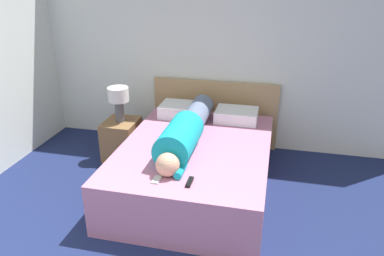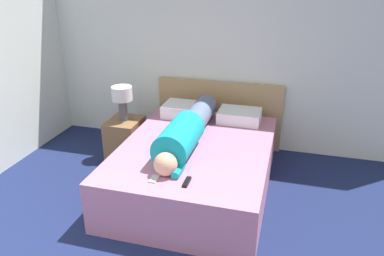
{
  "view_description": "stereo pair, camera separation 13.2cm",
  "coord_description": "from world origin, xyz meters",
  "px_view_note": "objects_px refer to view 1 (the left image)",
  "views": [
    {
      "loc": [
        0.89,
        -0.64,
        2.15
      ],
      "look_at": [
        0.15,
        2.53,
        0.76
      ],
      "focal_mm": 35.0,
      "sensor_mm": 36.0,
      "label": 1
    },
    {
      "loc": [
        1.02,
        -0.61,
        2.15
      ],
      "look_at": [
        0.15,
        2.53,
        0.76
      ],
      "focal_mm": 35.0,
      "sensor_mm": 36.0,
      "label": 2
    }
  ],
  "objects_px": {
    "table_lamp": "(119,98)",
    "person_lying": "(186,131)",
    "nightstand": "(122,139)",
    "pillow_near_headboard": "(182,110)",
    "tv_remote": "(190,182)",
    "bed": "(195,167)",
    "pillow_second": "(236,115)",
    "cell_phone": "(157,180)"
  },
  "relations": [
    {
      "from": "bed",
      "to": "person_lying",
      "type": "xyz_separation_m",
      "value": [
        -0.1,
        -0.0,
        0.4
      ]
    },
    {
      "from": "tv_remote",
      "to": "pillow_second",
      "type": "bearing_deg",
      "value": 82.02
    },
    {
      "from": "person_lying",
      "to": "pillow_near_headboard",
      "type": "xyz_separation_m",
      "value": [
        -0.24,
        0.76,
        -0.07
      ]
    },
    {
      "from": "bed",
      "to": "pillow_second",
      "type": "relative_size",
      "value": 4.07
    },
    {
      "from": "table_lamp",
      "to": "pillow_near_headboard",
      "type": "xyz_separation_m",
      "value": [
        0.7,
        0.24,
        -0.18
      ]
    },
    {
      "from": "tv_remote",
      "to": "pillow_near_headboard",
      "type": "bearing_deg",
      "value": 106.95
    },
    {
      "from": "table_lamp",
      "to": "tv_remote",
      "type": "distance_m",
      "value": 1.7
    },
    {
      "from": "pillow_second",
      "to": "nightstand",
      "type": "bearing_deg",
      "value": -169.91
    },
    {
      "from": "pillow_near_headboard",
      "to": "pillow_second",
      "type": "distance_m",
      "value": 0.66
    },
    {
      "from": "table_lamp",
      "to": "person_lying",
      "type": "height_order",
      "value": "table_lamp"
    },
    {
      "from": "nightstand",
      "to": "pillow_near_headboard",
      "type": "relative_size",
      "value": 0.92
    },
    {
      "from": "person_lying",
      "to": "pillow_second",
      "type": "bearing_deg",
      "value": 61.15
    },
    {
      "from": "person_lying",
      "to": "nightstand",
      "type": "bearing_deg",
      "value": 150.99
    },
    {
      "from": "nightstand",
      "to": "person_lying",
      "type": "height_order",
      "value": "person_lying"
    },
    {
      "from": "pillow_near_headboard",
      "to": "bed",
      "type": "bearing_deg",
      "value": -66.1
    },
    {
      "from": "bed",
      "to": "pillow_near_headboard",
      "type": "xyz_separation_m",
      "value": [
        -0.34,
        0.76,
        0.33
      ]
    },
    {
      "from": "table_lamp",
      "to": "person_lying",
      "type": "relative_size",
      "value": 0.26
    },
    {
      "from": "cell_phone",
      "to": "person_lying",
      "type": "bearing_deg",
      "value": 84.53
    },
    {
      "from": "nightstand",
      "to": "person_lying",
      "type": "bearing_deg",
      "value": -29.01
    },
    {
      "from": "bed",
      "to": "tv_remote",
      "type": "height_order",
      "value": "tv_remote"
    },
    {
      "from": "table_lamp",
      "to": "tv_remote",
      "type": "relative_size",
      "value": 2.79
    },
    {
      "from": "person_lying",
      "to": "tv_remote",
      "type": "distance_m",
      "value": 0.76
    },
    {
      "from": "pillow_second",
      "to": "cell_phone",
      "type": "bearing_deg",
      "value": -108.16
    },
    {
      "from": "tv_remote",
      "to": "cell_phone",
      "type": "bearing_deg",
      "value": -176.82
    },
    {
      "from": "nightstand",
      "to": "table_lamp",
      "type": "distance_m",
      "value": 0.52
    },
    {
      "from": "table_lamp",
      "to": "pillow_near_headboard",
      "type": "bearing_deg",
      "value": 19.04
    },
    {
      "from": "nightstand",
      "to": "table_lamp",
      "type": "xyz_separation_m",
      "value": [
        -0.0,
        0.0,
        0.52
      ]
    },
    {
      "from": "table_lamp",
      "to": "nightstand",
      "type": "bearing_deg",
      "value": 0.0
    },
    {
      "from": "nightstand",
      "to": "pillow_near_headboard",
      "type": "xyz_separation_m",
      "value": [
        0.7,
        0.24,
        0.35
      ]
    },
    {
      "from": "bed",
      "to": "cell_phone",
      "type": "distance_m",
      "value": 0.8
    },
    {
      "from": "tv_remote",
      "to": "bed",
      "type": "bearing_deg",
      "value": 99.02
    },
    {
      "from": "pillow_near_headboard",
      "to": "cell_phone",
      "type": "bearing_deg",
      "value": -83.59
    },
    {
      "from": "pillow_near_headboard",
      "to": "pillow_second",
      "type": "relative_size",
      "value": 1.05
    },
    {
      "from": "person_lying",
      "to": "pillow_near_headboard",
      "type": "relative_size",
      "value": 3.18
    },
    {
      "from": "bed",
      "to": "person_lying",
      "type": "relative_size",
      "value": 1.22
    },
    {
      "from": "pillow_second",
      "to": "cell_phone",
      "type": "relative_size",
      "value": 3.7
    },
    {
      "from": "cell_phone",
      "to": "table_lamp",
      "type": "bearing_deg",
      "value": 124.73
    },
    {
      "from": "nightstand",
      "to": "bed",
      "type": "bearing_deg",
      "value": -26.52
    },
    {
      "from": "bed",
      "to": "pillow_near_headboard",
      "type": "height_order",
      "value": "pillow_near_headboard"
    },
    {
      "from": "nightstand",
      "to": "table_lamp",
      "type": "relative_size",
      "value": 1.12
    },
    {
      "from": "table_lamp",
      "to": "cell_phone",
      "type": "height_order",
      "value": "table_lamp"
    },
    {
      "from": "bed",
      "to": "tv_remote",
      "type": "distance_m",
      "value": 0.77
    }
  ]
}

